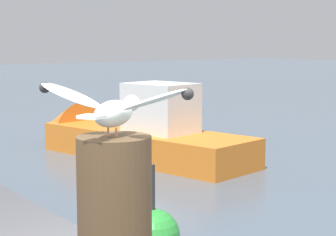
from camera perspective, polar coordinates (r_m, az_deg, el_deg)
seagull at (r=2.25m, az=-5.12°, el=1.09°), size 0.62×0.40×0.20m
boat_orange at (r=13.71m, az=-4.61°, el=-1.50°), size 6.38×2.74×2.04m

